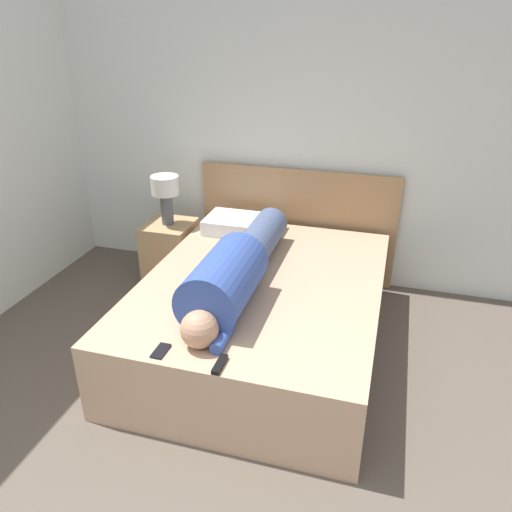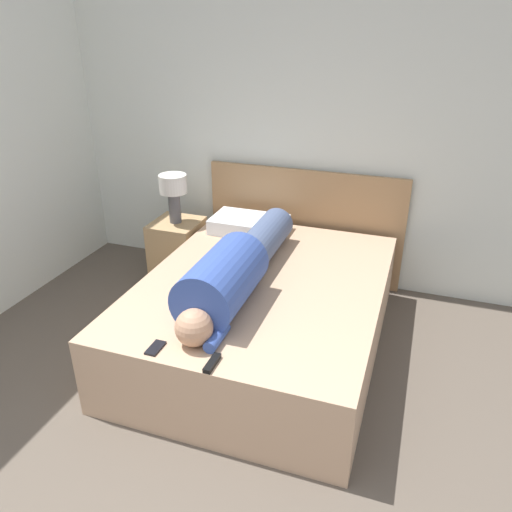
{
  "view_description": "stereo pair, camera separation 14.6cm",
  "coord_description": "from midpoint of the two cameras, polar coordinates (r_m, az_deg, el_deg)",
  "views": [
    {
      "loc": [
        0.85,
        -0.62,
        2.11
      ],
      "look_at": [
        0.07,
        2.05,
        0.76
      ],
      "focal_mm": 35.0,
      "sensor_mm": 36.0,
      "label": 1
    },
    {
      "loc": [
        0.99,
        -0.58,
        2.11
      ],
      "look_at": [
        0.07,
        2.05,
        0.76
      ],
      "focal_mm": 35.0,
      "sensor_mm": 36.0,
      "label": 2
    }
  ],
  "objects": [
    {
      "name": "wall_back",
      "position": [
        4.16,
        6.31,
        14.38
      ],
      "size": [
        5.2,
        0.06,
        2.6
      ],
      "color": "silver",
      "rests_on": "ground_plane"
    },
    {
      "name": "nightstand",
      "position": [
        4.4,
        -7.98,
        0.68
      ],
      "size": [
        0.39,
        0.41,
        0.53
      ],
      "color": "tan",
      "rests_on": "ground_plane"
    },
    {
      "name": "headboard",
      "position": [
        4.31,
        6.46,
        3.48
      ],
      "size": [
        1.68,
        0.04,
        0.97
      ],
      "color": "#A37A51",
      "rests_on": "ground_plane"
    },
    {
      "name": "tv_remote",
      "position": [
        2.58,
        -3.4,
        -12.14
      ],
      "size": [
        0.04,
        0.15,
        0.02
      ],
      "color": "black",
      "rests_on": "bed"
    },
    {
      "name": "person_lying",
      "position": [
        3.14,
        -1.0,
        -1.5
      ],
      "size": [
        0.36,
        1.62,
        0.36
      ],
      "color": "tan",
      "rests_on": "bed"
    },
    {
      "name": "cell_phone",
      "position": [
        2.73,
        -9.91,
        -10.33
      ],
      "size": [
        0.06,
        0.13,
        0.01
      ],
      "color": "black",
      "rests_on": "bed"
    },
    {
      "name": "pillow_near_headboard",
      "position": [
        4.07,
        0.24,
        3.6
      ],
      "size": [
        0.6,
        0.37,
        0.12
      ],
      "color": "white",
      "rests_on": "bed"
    },
    {
      "name": "bed",
      "position": [
        3.47,
        2.04,
        -6.54
      ],
      "size": [
        1.56,
        2.03,
        0.51
      ],
      "color": "tan",
      "rests_on": "ground_plane"
    },
    {
      "name": "table_lamp",
      "position": [
        4.2,
        -8.44,
        7.49
      ],
      "size": [
        0.23,
        0.23,
        0.41
      ],
      "color": "#4C4C51",
      "rests_on": "nightstand"
    }
  ]
}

